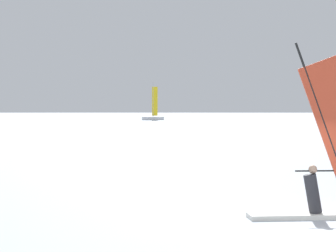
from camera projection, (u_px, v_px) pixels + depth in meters
ground_plane at (331, 232)px, 14.96m from camera, size 4000.00×4000.00×0.00m
windsurfer at (331, 169)px, 16.98m from camera, size 4.16×1.73×4.57m
small_sailboat at (153, 117)px, 195.25m from camera, size 7.37×5.61×10.99m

